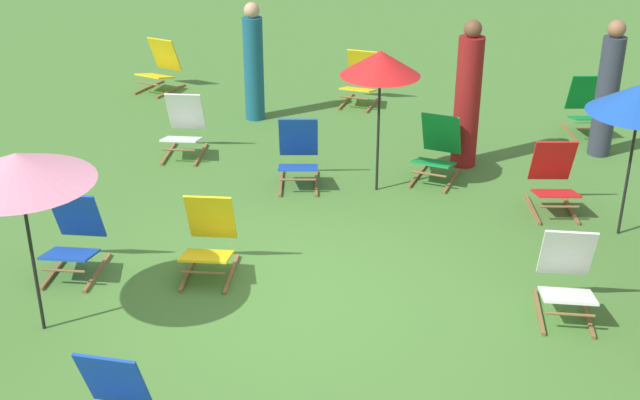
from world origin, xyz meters
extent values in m
plane|color=#477A33|center=(0.00, 0.00, 0.00)|extent=(40.00, 40.00, 0.00)
cube|color=olive|center=(2.37, 0.40, 0.02)|extent=(0.16, 0.76, 0.04)
cube|color=olive|center=(2.80, 0.47, 0.02)|extent=(0.16, 0.76, 0.04)
cube|color=white|center=(2.60, 0.33, 0.27)|extent=(0.54, 0.50, 0.13)
cube|color=white|center=(2.55, 0.63, 0.55)|extent=(0.51, 0.32, 0.57)
cylinder|color=olive|center=(2.63, 0.14, 0.20)|extent=(0.44, 0.10, 0.03)
cube|color=olive|center=(-0.87, 5.73, 0.02)|extent=(0.07, 0.76, 0.04)
cube|color=olive|center=(-0.43, 5.71, 0.02)|extent=(0.07, 0.76, 0.04)
cube|color=yellow|center=(-0.66, 5.62, 0.27)|extent=(0.50, 0.46, 0.13)
cube|color=yellow|center=(-0.64, 5.92, 0.55)|extent=(0.49, 0.27, 0.57)
cylinder|color=olive|center=(-0.67, 5.42, 0.20)|extent=(0.44, 0.05, 0.03)
cube|color=olive|center=(-2.41, -0.16, 0.02)|extent=(0.16, 0.76, 0.04)
cube|color=olive|center=(-1.98, -0.09, 0.02)|extent=(0.16, 0.76, 0.04)
cube|color=#1947B7|center=(-2.18, -0.22, 0.27)|extent=(0.55, 0.51, 0.13)
cube|color=#1947B7|center=(-2.23, 0.07, 0.55)|extent=(0.51, 0.32, 0.57)
cylinder|color=olive|center=(-2.15, -0.42, 0.20)|extent=(0.44, 0.10, 0.03)
cube|color=olive|center=(-1.10, 0.17, 0.02)|extent=(0.18, 0.75, 0.04)
cube|color=olive|center=(-0.66, 0.26, 0.02)|extent=(0.18, 0.75, 0.04)
cube|color=yellow|center=(-0.86, 0.12, 0.27)|extent=(0.55, 0.52, 0.13)
cube|color=yellow|center=(-0.92, 0.41, 0.55)|extent=(0.52, 0.34, 0.57)
cylinder|color=olive|center=(-0.82, -0.08, 0.20)|extent=(0.44, 0.11, 0.03)
cube|color=olive|center=(-0.88, 2.51, 0.02)|extent=(0.24, 0.74, 0.04)
cube|color=olive|center=(-0.46, 2.63, 0.02)|extent=(0.24, 0.74, 0.04)
cube|color=#1947B7|center=(-0.64, 2.47, 0.27)|extent=(0.58, 0.55, 0.13)
cube|color=#1947B7|center=(-0.72, 2.76, 0.55)|extent=(0.53, 0.37, 0.57)
cylinder|color=olive|center=(-0.59, 2.28, 0.20)|extent=(0.43, 0.15, 0.03)
cube|color=olive|center=(2.53, 5.30, 0.02)|extent=(0.25, 0.74, 0.04)
cube|color=olive|center=(2.95, 5.43, 0.02)|extent=(0.25, 0.74, 0.04)
cube|color=#148C38|center=(2.77, 5.27, 0.27)|extent=(0.58, 0.55, 0.13)
cube|color=#148C38|center=(2.69, 5.55, 0.55)|extent=(0.53, 0.37, 0.57)
cylinder|color=olive|center=(2.83, 5.07, 0.20)|extent=(0.43, 0.15, 0.03)
cube|color=olive|center=(-2.64, 3.00, 0.02)|extent=(0.18, 0.75, 0.04)
cube|color=olive|center=(-2.20, 3.09, 0.02)|extent=(0.18, 0.75, 0.04)
cube|color=white|center=(-2.40, 2.95, 0.27)|extent=(0.55, 0.51, 0.13)
cube|color=white|center=(-2.46, 3.24, 0.55)|extent=(0.52, 0.33, 0.57)
cylinder|color=olive|center=(-2.36, 2.75, 0.20)|extent=(0.44, 0.11, 0.03)
cube|color=olive|center=(-4.16, 5.53, 0.02)|extent=(0.19, 0.75, 0.04)
cube|color=olive|center=(-3.73, 5.44, 0.02)|extent=(0.19, 0.75, 0.04)
cube|color=yellow|center=(-3.97, 5.39, 0.27)|extent=(0.56, 0.52, 0.13)
cube|color=yellow|center=(-3.91, 5.68, 0.55)|extent=(0.52, 0.34, 0.57)
cylinder|color=olive|center=(-4.01, 5.19, 0.20)|extent=(0.44, 0.11, 0.03)
cube|color=olive|center=(2.18, 2.61, 0.02)|extent=(0.24, 0.74, 0.04)
cube|color=olive|center=(2.60, 2.72, 0.02)|extent=(0.24, 0.74, 0.04)
cube|color=red|center=(2.42, 2.57, 0.27)|extent=(0.58, 0.54, 0.13)
cube|color=red|center=(2.34, 2.86, 0.55)|extent=(0.53, 0.37, 0.57)
cylinder|color=olive|center=(2.47, 2.38, 0.20)|extent=(0.43, 0.14, 0.03)
cube|color=olive|center=(0.72, 3.20, 0.02)|extent=(0.12, 0.76, 0.04)
cube|color=olive|center=(1.16, 3.15, 0.02)|extent=(0.12, 0.76, 0.04)
cube|color=#148C38|center=(0.93, 3.08, 0.27)|extent=(0.53, 0.48, 0.13)
cube|color=#148C38|center=(0.96, 3.37, 0.55)|extent=(0.50, 0.30, 0.57)
cylinder|color=olive|center=(0.90, 2.88, 0.20)|extent=(0.44, 0.08, 0.03)
cube|color=#1947B7|center=(-0.58, -2.25, 0.55)|extent=(0.50, 0.28, 0.57)
cylinder|color=black|center=(-1.96, -1.10, 0.85)|extent=(0.03, 0.03, 1.70)
cone|color=pink|center=(-1.96, -1.10, 1.59)|extent=(1.28, 1.28, 0.27)
cylinder|color=black|center=(3.12, 2.29, 0.85)|extent=(0.03, 0.03, 1.70)
cylinder|color=black|center=(0.30, 2.68, 0.86)|extent=(0.03, 0.03, 1.72)
cone|color=red|center=(0.30, 2.68, 1.60)|extent=(0.94, 0.94, 0.29)
cylinder|color=#195972|center=(-2.00, 4.67, 0.76)|extent=(0.40, 0.40, 1.52)
sphere|color=tan|center=(-2.00, 4.67, 1.62)|extent=(0.23, 0.23, 0.23)
cylinder|color=#333847|center=(2.93, 4.63, 0.80)|extent=(0.42, 0.42, 1.60)
sphere|color=#936647|center=(2.93, 4.63, 1.71)|extent=(0.23, 0.23, 0.23)
cylinder|color=maroon|center=(1.21, 3.77, 0.85)|extent=(0.35, 0.35, 1.70)
sphere|color=brown|center=(1.21, 3.77, 1.80)|extent=(0.23, 0.23, 0.23)
camera|label=1|loc=(2.26, -6.72, 4.44)|focal=48.29mm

